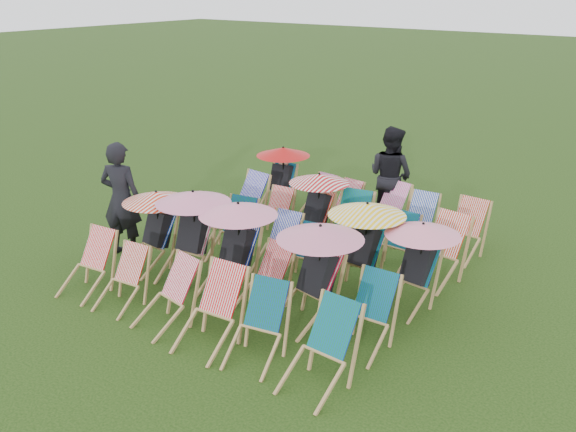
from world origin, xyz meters
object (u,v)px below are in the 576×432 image
Objects in this scene: deckchair_0 at (87,264)px; person_left at (121,199)px; deckchair_5 at (319,349)px; deckchair_29 at (463,230)px; person_rear at (390,176)px.

person_left is (-0.68, 1.28, 0.53)m from deckchair_0.
deckchair_5 is 4.54m from deckchair_29.
deckchair_29 is 5.75m from person_left.
deckchair_29 is 0.48× the size of person_left.
person_rear reaches higher than deckchair_0.
person_left is at bearing -141.16° from deckchair_29.
deckchair_29 is at bearing -164.35° from person_left.
deckchair_0 is 5.75m from person_rear.
deckchair_5 is at bearing 119.57° from person_rear.
deckchair_29 is at bearing 43.24° from deckchair_0.
person_rear is (-1.90, 5.22, 0.45)m from deckchair_5.
deckchair_0 is at bearing 98.42° from person_left.
person_rear reaches higher than deckchair_5.
person_rear is at bearing 61.35° from deckchair_0.
deckchair_29 is at bearing 168.16° from person_rear.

